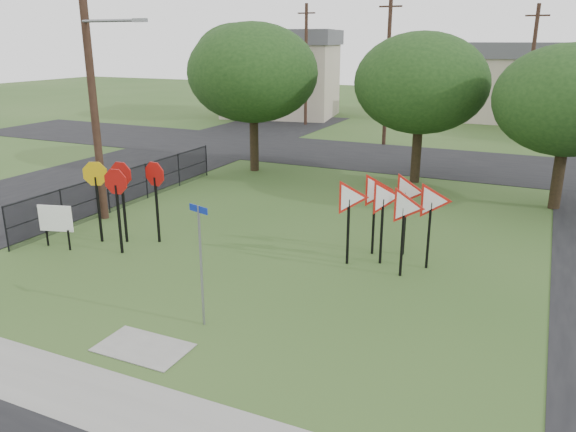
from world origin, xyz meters
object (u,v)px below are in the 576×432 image
(yield_sign_cluster, at_px, (391,201))
(street_name_sign, at_px, (201,258))
(stop_sign_cluster, at_px, (123,185))
(info_board, at_px, (56,220))

(yield_sign_cluster, bearing_deg, street_name_sign, -117.70)
(stop_sign_cluster, bearing_deg, street_name_sign, -34.01)
(street_name_sign, distance_m, stop_sign_cluster, 6.34)
(street_name_sign, xyz_separation_m, info_board, (-7.04, 2.35, -0.73))
(stop_sign_cluster, distance_m, yield_sign_cluster, 8.41)
(info_board, bearing_deg, stop_sign_cluster, 33.64)
(street_name_sign, distance_m, info_board, 7.46)
(info_board, bearing_deg, yield_sign_cluster, 17.84)
(yield_sign_cluster, bearing_deg, stop_sign_cluster, -166.16)
(street_name_sign, xyz_separation_m, yield_sign_cluster, (2.91, 5.55, 0.25))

